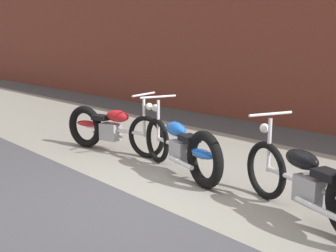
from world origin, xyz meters
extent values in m
plane|color=#47474C|center=(0.00, 0.00, 0.00)|extent=(80.00, 80.00, 0.00)
cube|color=gray|center=(0.00, 1.75, 0.00)|extent=(36.00, 3.50, 0.01)
torus|color=black|center=(-1.45, 1.18, 0.34)|extent=(0.68, 0.26, 0.68)
torus|color=black|center=(-2.71, 0.83, 0.36)|extent=(0.74, 0.32, 0.73)
cylinder|color=silver|center=(-2.08, 1.00, 0.38)|extent=(1.21, 0.38, 0.06)
cube|color=#99999E|center=(-2.16, 0.98, 0.34)|extent=(0.37, 0.30, 0.28)
ellipsoid|color=red|center=(-2.00, 1.03, 0.62)|extent=(0.47, 0.30, 0.20)
ellipsoid|color=red|center=(-2.66, 0.85, 0.42)|extent=(0.47, 0.29, 0.10)
cube|color=black|center=(-2.35, 0.93, 0.56)|extent=(0.32, 0.27, 0.08)
cylinder|color=silver|center=(-1.49, 1.17, 0.65)|extent=(0.05, 0.05, 0.62)
cylinder|color=silver|center=(-1.49, 1.17, 1.01)|extent=(0.18, 0.57, 0.03)
sphere|color=white|center=(-1.39, 1.19, 0.83)|extent=(0.11, 0.11, 0.11)
cylinder|color=silver|center=(-2.43, 1.06, 0.26)|extent=(0.55, 0.20, 0.06)
torus|color=black|center=(-1.16, 1.15, 0.34)|extent=(0.68, 0.24, 0.68)
torus|color=black|center=(0.11, 0.84, 0.36)|extent=(0.74, 0.30, 0.73)
cylinder|color=silver|center=(-0.53, 1.00, 0.38)|extent=(1.21, 0.35, 0.06)
cube|color=#99999E|center=(-0.45, 0.98, 0.34)|extent=(0.36, 0.29, 0.28)
ellipsoid|color=blue|center=(-0.60, 1.02, 0.62)|extent=(0.47, 0.29, 0.20)
ellipsoid|color=blue|center=(0.06, 0.85, 0.42)|extent=(0.47, 0.28, 0.10)
cube|color=black|center=(-0.25, 0.93, 0.56)|extent=(0.32, 0.26, 0.08)
cylinder|color=silver|center=(-1.12, 1.14, 0.65)|extent=(0.05, 0.05, 0.62)
cylinder|color=silver|center=(-1.12, 1.14, 1.01)|extent=(0.17, 0.57, 0.03)
sphere|color=white|center=(-1.22, 1.16, 0.83)|extent=(0.11, 0.11, 0.11)
cylinder|color=silver|center=(-0.25, 0.78, 0.26)|extent=(0.55, 0.19, 0.06)
torus|color=black|center=(0.84, 1.10, 0.34)|extent=(0.67, 0.28, 0.68)
cylinder|color=silver|center=(1.46, 0.90, 0.38)|extent=(1.20, 0.42, 0.06)
cube|color=#99999E|center=(1.54, 0.88, 0.34)|extent=(0.37, 0.31, 0.28)
ellipsoid|color=black|center=(1.38, 0.93, 0.62)|extent=(0.48, 0.31, 0.20)
cube|color=black|center=(1.73, 0.82, 0.56)|extent=(0.33, 0.27, 0.08)
cylinder|color=silver|center=(0.88, 1.08, 0.65)|extent=(0.06, 0.06, 0.62)
cylinder|color=silver|center=(0.88, 1.08, 1.01)|extent=(0.20, 0.56, 0.03)
sphere|color=white|center=(0.78, 1.11, 0.83)|extent=(0.11, 0.11, 0.11)
cylinder|color=silver|center=(1.72, 0.66, 0.26)|extent=(0.54, 0.22, 0.06)
camera|label=1|loc=(3.52, -2.86, 1.79)|focal=44.63mm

